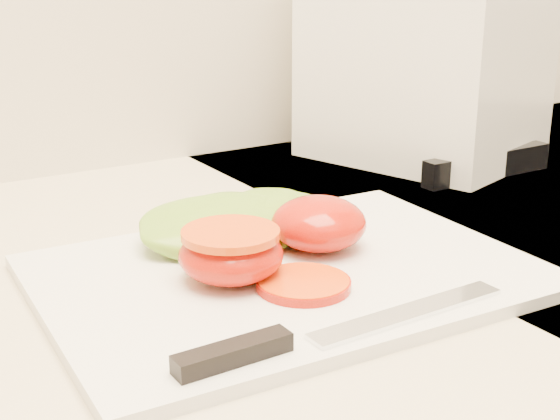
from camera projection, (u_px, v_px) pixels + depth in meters
cutting_board at (287, 274)px, 0.61m from camera, size 0.39×0.29×0.01m
tomato_half_dome at (319, 223)px, 0.64m from camera, size 0.08×0.08×0.04m
tomato_half_cut at (231, 253)px, 0.58m from camera, size 0.08×0.08×0.04m
tomato_slice_0 at (304, 284)px, 0.57m from camera, size 0.07×0.07×0.01m
lettuce_leaf_0 at (225, 225)px, 0.66m from camera, size 0.16×0.11×0.03m
lettuce_leaf_1 at (271, 216)px, 0.69m from camera, size 0.14×0.11×0.03m
knife at (307, 336)px, 0.49m from camera, size 0.25×0.03×0.01m
appliance at (426, 35)px, 0.93m from camera, size 0.27×0.30×0.30m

